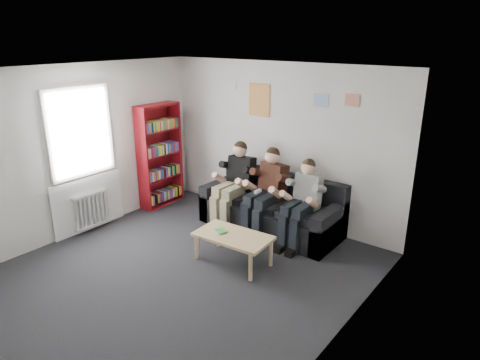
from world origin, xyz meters
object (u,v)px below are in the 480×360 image
(coffee_table, at_px, (233,238))
(person_middle, at_px, (265,193))
(sofa, at_px, (272,210))
(person_right, at_px, (301,204))
(bookshelf, at_px, (160,156))
(person_left, at_px, (233,184))

(coffee_table, distance_m, person_middle, 1.13)
(coffee_table, height_order, person_middle, person_middle)
(sofa, xyz_separation_m, person_right, (0.65, -0.21, 0.35))
(sofa, distance_m, person_middle, 0.43)
(bookshelf, distance_m, coffee_table, 2.68)
(person_middle, relative_size, person_right, 1.05)
(coffee_table, xyz_separation_m, person_right, (0.46, 1.07, 0.30))
(bookshelf, bearing_deg, person_right, 0.57)
(sofa, height_order, coffee_table, sofa)
(sofa, xyz_separation_m, person_left, (-0.65, -0.21, 0.38))
(bookshelf, height_order, person_right, bookshelf)
(bookshelf, bearing_deg, person_left, 2.98)
(person_left, xyz_separation_m, person_right, (1.30, 0.00, -0.03))
(person_right, bearing_deg, person_middle, 177.63)
(bookshelf, bearing_deg, sofa, 6.62)
(coffee_table, relative_size, person_left, 0.76)
(bookshelf, height_order, coffee_table, bookshelf)
(person_middle, bearing_deg, person_left, -171.37)
(bookshelf, height_order, person_middle, bookshelf)
(sofa, distance_m, person_left, 0.78)
(person_middle, height_order, person_right, person_middle)
(person_left, bearing_deg, sofa, 10.00)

